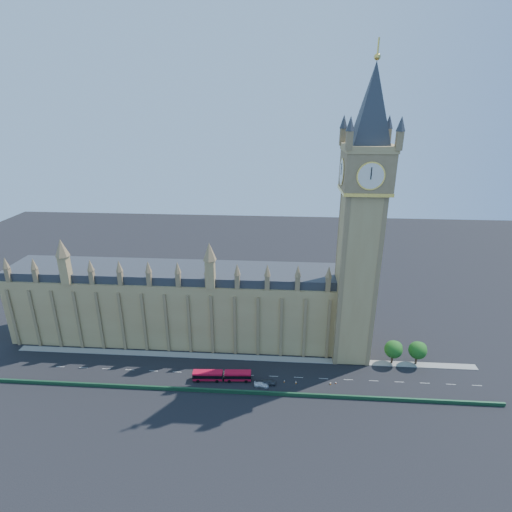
# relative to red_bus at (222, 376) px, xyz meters

# --- Properties ---
(ground) EXTENTS (400.00, 400.00, 0.00)m
(ground) POSITION_rel_red_bus_xyz_m (4.53, 3.06, -1.67)
(ground) COLOR black
(ground) RESTS_ON ground
(palace_westminster) EXTENTS (120.00, 20.00, 28.00)m
(palace_westminster) POSITION_rel_red_bus_xyz_m (-20.47, 25.06, 12.20)
(palace_westminster) COLOR #A0814D
(palace_westminster) RESTS_ON ground
(elizabeth_tower) EXTENTS (20.59, 20.59, 105.00)m
(elizabeth_tower) POSITION_rel_red_bus_xyz_m (42.53, 17.05, 52.89)
(elizabeth_tower) COLOR #A0814D
(elizabeth_tower) RESTS_ON ground
(bridge_parapet) EXTENTS (160.00, 0.60, 1.20)m
(bridge_parapet) POSITION_rel_red_bus_xyz_m (4.53, -5.94, -1.07)
(bridge_parapet) COLOR #1E4C2D
(bridge_parapet) RESTS_ON ground
(kerb_north) EXTENTS (160.00, 3.00, 0.16)m
(kerb_north) POSITION_rel_red_bus_xyz_m (4.53, 12.56, -1.59)
(kerb_north) COLOR gray
(kerb_north) RESTS_ON ground
(tree_east_near) EXTENTS (6.00, 6.00, 8.50)m
(tree_east_near) POSITION_rel_red_bus_xyz_m (56.75, 13.14, 3.98)
(tree_east_near) COLOR #382619
(tree_east_near) RESTS_ON ground
(tree_east_far) EXTENTS (6.00, 6.00, 8.50)m
(tree_east_far) POSITION_rel_red_bus_xyz_m (64.75, 13.14, 3.98)
(tree_east_far) COLOR #382619
(tree_east_far) RESTS_ON ground
(red_bus) EXTENTS (18.73, 3.94, 3.16)m
(red_bus) POSITION_rel_red_bus_xyz_m (0.00, 0.00, 0.00)
(red_bus) COLOR red
(red_bus) RESTS_ON ground
(car_grey) EXTENTS (4.93, 2.18, 1.65)m
(car_grey) POSITION_rel_red_bus_xyz_m (14.86, -0.94, -0.84)
(car_grey) COLOR #414449
(car_grey) RESTS_ON ground
(car_silver) EXTENTS (3.96, 1.43, 1.30)m
(car_silver) POSITION_rel_red_bus_xyz_m (6.53, 0.67, -1.02)
(car_silver) COLOR #B8BAC1
(car_silver) RESTS_ON ground
(car_white) EXTENTS (4.69, 2.27, 1.32)m
(car_white) POSITION_rel_red_bus_xyz_m (12.75, -2.26, -1.01)
(car_white) COLOR white
(car_white) RESTS_ON ground
(cone_a) EXTENTS (0.51, 0.51, 0.64)m
(cone_a) POSITION_rel_red_bus_xyz_m (36.23, 0.88, -1.35)
(cone_a) COLOR black
(cone_a) RESTS_ON ground
(cone_b) EXTENTS (0.54, 0.54, 0.76)m
(cone_b) POSITION_rel_red_bus_xyz_m (34.47, 0.34, -1.29)
(cone_b) COLOR black
(cone_b) RESTS_ON ground
(cone_c) EXTENTS (0.54, 0.54, 0.78)m
(cone_c) POSITION_rel_red_bus_xyz_m (23.65, -0.00, -1.28)
(cone_c) COLOR black
(cone_c) RESTS_ON ground
(cone_d) EXTENTS (0.46, 0.46, 0.67)m
(cone_d) POSITION_rel_red_bus_xyz_m (19.93, 0.38, -1.33)
(cone_d) COLOR black
(cone_d) RESTS_ON ground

